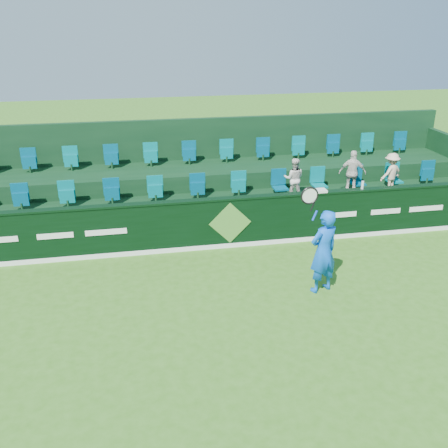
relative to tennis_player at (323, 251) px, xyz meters
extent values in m
plane|color=#336718|center=(-1.52, -1.39, -0.96)|extent=(60.00, 60.00, 0.00)
cube|color=black|center=(-1.52, 2.61, -0.31)|extent=(16.00, 0.20, 1.30)
cube|color=black|center=(-1.52, 2.61, 0.37)|extent=(16.00, 0.24, 0.05)
cube|color=white|center=(-1.52, 2.50, -0.90)|extent=(16.00, 0.02, 0.12)
cube|color=#4C8731|center=(-1.52, 2.49, -0.26)|extent=(1.10, 0.02, 1.10)
cube|color=white|center=(-7.02, 2.50, -0.26)|extent=(0.70, 0.01, 0.14)
cube|color=white|center=(-5.82, 2.50, -0.26)|extent=(0.85, 0.01, 0.14)
cube|color=white|center=(-4.62, 2.50, -0.26)|extent=(1.00, 0.01, 0.14)
cube|color=white|center=(1.58, 2.50, -0.26)|extent=(0.70, 0.01, 0.14)
cube|color=white|center=(2.78, 2.50, -0.26)|extent=(0.85, 0.01, 0.14)
cube|color=white|center=(3.98, 2.50, -0.26)|extent=(1.00, 0.01, 0.14)
cube|color=black|center=(-1.52, 3.71, -0.56)|extent=(16.00, 2.00, 0.80)
cube|color=black|center=(-1.52, 5.61, -0.31)|extent=(16.00, 1.80, 1.30)
cube|color=black|center=(-1.52, 6.61, 0.34)|extent=(16.00, 0.20, 2.60)
cube|color=#016B70|center=(-1.52, 4.11, 0.14)|extent=(13.50, 0.50, 0.60)
cube|color=#016B70|center=(-1.52, 5.91, 0.64)|extent=(13.50, 0.50, 0.60)
imported|color=blue|center=(0.00, 0.00, -0.01)|extent=(0.80, 0.65, 1.89)
cylinder|color=#143FBF|center=(-0.29, -0.10, 0.88)|extent=(0.12, 0.04, 0.22)
cylinder|color=black|center=(-0.35, -0.10, 1.08)|extent=(0.10, 0.03, 0.20)
torus|color=black|center=(-0.43, -0.10, 1.32)|extent=(0.48, 0.04, 0.48)
cylinder|color=silver|center=(-0.43, -0.10, 1.32)|extent=(0.40, 0.01, 0.40)
imported|color=beige|center=(0.54, 3.73, 0.43)|extent=(0.67, 0.59, 1.16)
imported|color=beige|center=(2.29, 3.73, 0.49)|extent=(0.82, 0.55, 1.30)
imported|color=beige|center=(3.49, 3.73, 0.42)|extent=(0.86, 0.68, 1.16)
cube|color=silver|center=(0.84, 2.61, 0.42)|extent=(0.41, 0.27, 0.06)
cylinder|color=silver|center=(2.07, 2.61, 0.50)|extent=(0.07, 0.07, 0.22)
camera|label=1|loc=(-3.88, -9.02, 4.66)|focal=40.00mm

